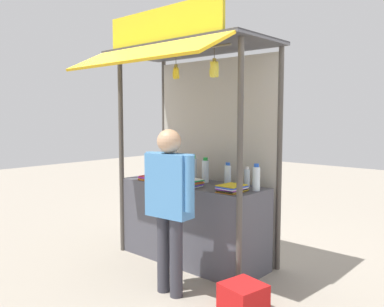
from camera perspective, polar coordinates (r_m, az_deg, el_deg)
ground_plane at (r=4.98m, az=0.00°, el=-14.96°), size 20.00×20.00×0.00m
stall_counter at (r=4.84m, az=0.00°, el=-9.73°), size 1.82×0.65×0.94m
stall_structure at (r=4.75m, az=0.86°, el=5.22°), size 2.02×1.49×2.87m
water_bottle_mid_right at (r=4.76m, az=1.93°, el=-2.47°), size 0.08×0.08×0.30m
water_bottle_right at (r=4.52m, az=7.88°, el=-3.39°), size 0.06×0.06×0.22m
water_bottle_back_left at (r=4.28m, az=9.16°, el=-3.49°), size 0.08×0.08×0.29m
water_bottle_front_right at (r=4.51m, az=5.13°, el=-3.10°), size 0.08×0.08×0.27m
water_bottle_back_right at (r=5.18m, az=-4.33°, el=-1.78°), size 0.09×0.09×0.31m
water_bottle_center at (r=4.85m, az=0.16°, el=-2.24°), size 0.09×0.09×0.31m
magazine_stack_rear_center at (r=4.44m, az=-0.35°, el=-4.30°), size 0.21×0.33×0.09m
magazine_stack_front_left at (r=5.00m, az=-5.68°, el=-3.41°), size 0.24×0.32×0.05m
magazine_stack_far_left at (r=4.19m, az=5.71°, el=-5.00°), size 0.26×0.30×0.07m
banana_bunch_rightmost at (r=4.27m, az=-2.30°, el=11.46°), size 0.08×0.08×0.27m
banana_bunch_leftmost at (r=3.94m, az=3.20°, el=11.93°), size 0.11×0.11×0.29m
vendor_person at (r=3.84m, az=-3.26°, el=-6.10°), size 0.61×0.23×1.61m
plastic_crate at (r=3.82m, az=7.33°, el=-19.66°), size 0.40×0.40×0.24m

